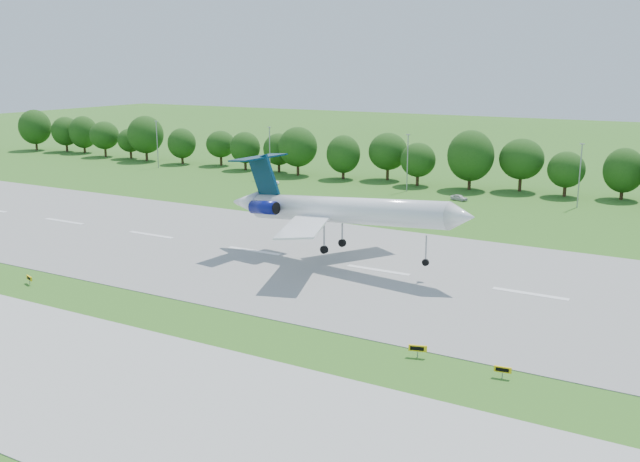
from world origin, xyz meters
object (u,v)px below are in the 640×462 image
(taxi_sign_left, at_px, (29,278))
(service_vehicle_a, at_px, (271,182))
(service_vehicle_b, at_px, (459,198))
(airliner, at_px, (334,209))

(taxi_sign_left, height_order, service_vehicle_a, service_vehicle_a)
(taxi_sign_left, bearing_deg, service_vehicle_a, 119.50)
(taxi_sign_left, xyz_separation_m, service_vehicle_b, (28.47, 79.45, -0.18))
(airliner, distance_m, service_vehicle_a, 66.21)
(airliner, bearing_deg, taxi_sign_left, -130.97)
(service_vehicle_b, bearing_deg, taxi_sign_left, 174.39)
(service_vehicle_a, bearing_deg, service_vehicle_b, -109.54)
(service_vehicle_a, height_order, service_vehicle_b, service_vehicle_b)
(airliner, relative_size, service_vehicle_a, 11.22)
(airliner, distance_m, taxi_sign_left, 39.92)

